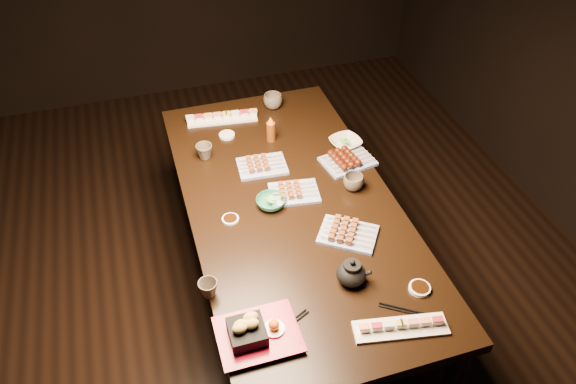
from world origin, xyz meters
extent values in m
plane|color=black|center=(0.00, 0.00, 0.00)|extent=(5.00, 5.00, 0.00)
cube|color=black|center=(0.25, 0.12, 0.38)|extent=(1.13, 1.90, 0.75)
imported|color=#277756|center=(0.16, 0.13, 0.77)|extent=(0.16, 0.16, 0.04)
imported|color=beige|center=(0.64, 0.44, 0.77)|extent=(0.18, 0.18, 0.04)
imported|color=#4D453B|center=(-0.19, -0.27, 0.78)|extent=(0.09, 0.09, 0.07)
imported|color=#4D453B|center=(0.55, 0.13, 0.79)|extent=(0.10, 0.10, 0.07)
imported|color=#4D453B|center=(-0.05, 0.55, 0.79)|extent=(0.11, 0.11, 0.07)
imported|color=#4D453B|center=(0.39, 0.88, 0.79)|extent=(0.12, 0.12, 0.08)
cylinder|color=#62300D|center=(0.30, 0.60, 0.82)|extent=(0.06, 0.06, 0.14)
cylinder|color=white|center=(-0.03, 0.09, 0.76)|extent=(0.09, 0.09, 0.01)
cylinder|color=white|center=(0.66, 0.31, 0.76)|extent=(0.10, 0.10, 0.02)
cylinder|color=white|center=(0.57, -0.49, 0.76)|extent=(0.11, 0.11, 0.01)
cylinder|color=white|center=(0.09, 0.69, 0.76)|extent=(0.09, 0.09, 0.01)
camera|label=1|loc=(-0.30, -1.62, 2.42)|focal=35.00mm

